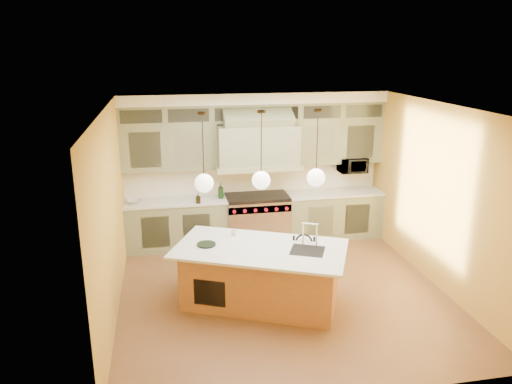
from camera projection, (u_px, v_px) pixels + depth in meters
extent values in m
plane|color=brown|center=(283.00, 293.00, 7.84)|extent=(5.00, 5.00, 0.00)
plane|color=white|center=(286.00, 107.00, 7.02)|extent=(5.00, 5.00, 0.00)
plane|color=gold|center=(254.00, 166.00, 9.78)|extent=(5.00, 0.00, 5.00)
plane|color=gold|center=(343.00, 280.00, 5.07)|extent=(5.00, 0.00, 5.00)
plane|color=gold|center=(111.00, 215.00, 6.98)|extent=(0.00, 5.00, 5.00)
plane|color=gold|center=(438.00, 196.00, 7.87)|extent=(0.00, 5.00, 5.00)
cube|color=#717959|center=(177.00, 225.00, 9.49)|extent=(1.90, 0.65, 0.90)
cube|color=#717959|center=(332.00, 215.00, 10.04)|extent=(1.90, 0.65, 0.90)
cube|color=silver|center=(176.00, 201.00, 9.35)|extent=(1.90, 0.68, 0.04)
cube|color=silver|center=(333.00, 193.00, 9.90)|extent=(1.90, 0.68, 0.04)
cube|color=white|center=(254.00, 178.00, 9.83)|extent=(5.00, 0.04, 0.56)
cube|color=#717959|center=(169.00, 147.00, 9.20)|extent=(1.75, 0.35, 0.85)
cube|color=#717959|center=(337.00, 141.00, 9.77)|extent=(1.75, 0.35, 0.85)
cube|color=#717959|center=(257.00, 145.00, 9.31)|extent=(1.50, 0.70, 0.75)
cube|color=gray|center=(257.00, 165.00, 9.43)|extent=(1.60, 0.76, 0.10)
cube|color=#333833|center=(255.00, 113.00, 9.31)|extent=(5.00, 0.35, 0.35)
cube|color=white|center=(256.00, 98.00, 9.22)|extent=(5.00, 0.47, 0.20)
cube|color=silver|center=(257.00, 220.00, 9.74)|extent=(1.20, 0.70, 0.90)
cube|color=black|center=(257.00, 197.00, 9.60)|extent=(1.20, 0.70, 0.06)
cube|color=silver|center=(260.00, 209.00, 9.34)|extent=(1.20, 0.06, 0.14)
cube|color=#9B5E37|center=(261.00, 276.00, 7.41)|extent=(2.44, 1.86, 0.88)
cube|color=silver|center=(260.00, 249.00, 7.23)|extent=(2.77, 2.19, 0.04)
cube|color=black|center=(307.00, 252.00, 7.13)|extent=(0.60, 0.58, 0.05)
cylinder|color=black|center=(291.00, 287.00, 7.39)|extent=(0.04, 0.04, 0.59)
cylinder|color=black|center=(312.00, 288.00, 7.35)|extent=(0.04, 0.04, 0.59)
cylinder|color=black|center=(293.00, 278.00, 7.68)|extent=(0.04, 0.04, 0.59)
cylinder|color=black|center=(313.00, 279.00, 7.64)|extent=(0.04, 0.04, 0.59)
cube|color=black|center=(303.00, 264.00, 7.43)|extent=(0.46, 0.46, 0.05)
torus|color=black|center=(304.00, 242.00, 7.49)|extent=(0.26, 0.11, 0.26)
imported|color=black|center=(352.00, 165.00, 9.90)|extent=(0.54, 0.37, 0.30)
imported|color=#143414|center=(221.00, 191.00, 9.44)|extent=(0.13, 0.13, 0.29)
imported|color=black|center=(198.00, 198.00, 9.16)|extent=(0.09, 0.09, 0.19)
imported|color=beige|center=(135.00, 201.00, 9.19)|extent=(0.27, 0.27, 0.06)
imported|color=beige|center=(234.00, 233.00, 7.67)|extent=(0.09, 0.09, 0.08)
cylinder|color=#2D2319|center=(202.00, 113.00, 6.57)|extent=(0.12, 0.12, 0.03)
cylinder|color=#2D2319|center=(203.00, 146.00, 6.70)|extent=(0.02, 0.02, 0.93)
sphere|color=white|center=(204.00, 183.00, 6.85)|extent=(0.26, 0.26, 0.26)
cylinder|color=#2D2319|center=(261.00, 112.00, 6.72)|extent=(0.12, 0.12, 0.03)
cylinder|color=#2D2319|center=(261.00, 144.00, 6.84)|extent=(0.02, 0.02, 0.93)
sphere|color=white|center=(261.00, 180.00, 6.99)|extent=(0.26, 0.26, 0.26)
cylinder|color=#2D2319|center=(318.00, 110.00, 6.86)|extent=(0.12, 0.12, 0.03)
cylinder|color=#2D2319|center=(317.00, 142.00, 6.98)|extent=(0.02, 0.02, 0.93)
sphere|color=white|center=(316.00, 178.00, 7.13)|extent=(0.26, 0.26, 0.26)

